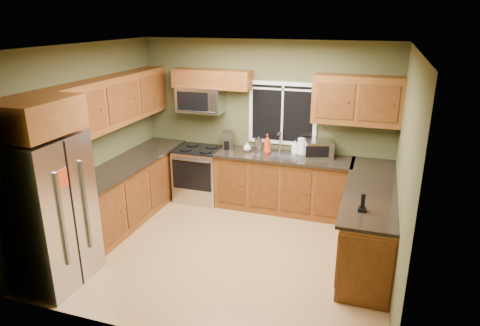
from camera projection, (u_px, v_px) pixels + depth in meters
The scene contains 29 objects.
floor at pixel (229, 249), 5.87m from camera, with size 4.20×4.20×0.00m, color #9B6F44.
ceiling at pixel (227, 47), 4.99m from camera, with size 4.20×4.20×0.00m, color white.
back_wall at pixel (264, 124), 7.05m from camera, with size 4.20×4.20×0.00m, color #474828.
front_wall at pixel (160, 216), 3.82m from camera, with size 4.20×4.20×0.00m, color #474828.
left_wall at pixel (88, 142), 6.05m from camera, with size 3.60×3.60×0.00m, color #474828.
right_wall at pixel (403, 174), 4.81m from camera, with size 3.60×3.60×0.00m, color #474828.
window at pixel (282, 113), 6.88m from camera, with size 1.12×0.03×1.02m.
base_cabinets_left at pixel (130, 191), 6.68m from camera, with size 0.60×2.65×0.90m, color brown.
countertop_left at pixel (129, 163), 6.52m from camera, with size 0.65×2.65×0.04m, color black.
base_cabinets_back at pixel (283, 184), 6.95m from camera, with size 2.17×0.60×0.90m, color brown.
countertop_back at pixel (284, 157), 6.78m from camera, with size 2.17×0.65×0.04m, color black.
base_cabinets_peninsula at pixel (369, 222), 5.68m from camera, with size 0.60×2.52×0.90m.
countertop_peninsula at pixel (371, 188), 5.54m from camera, with size 0.65×2.50×0.04m, color black.
upper_cabinets_left at pixel (114, 101), 6.26m from camera, with size 0.33×2.65×0.72m, color brown.
upper_cabinets_back_left at pixel (212, 79), 6.92m from camera, with size 1.30×0.33×0.30m, color brown.
upper_cabinets_back_right at pixel (357, 100), 6.31m from camera, with size 1.30×0.33×0.72m, color brown.
upper_cabinet_over_fridge at pixel (33, 116), 4.55m from camera, with size 0.72×0.90×0.38m, color brown.
refrigerator at pixel (48, 212), 4.92m from camera, with size 0.74×0.90×1.80m.
range at pixel (200, 174), 7.35m from camera, with size 0.76×0.69×0.94m.
microwave at pixel (200, 100), 7.06m from camera, with size 0.76×0.41×0.42m.
sink at pixel (277, 154), 6.81m from camera, with size 0.60×0.42×0.36m.
toaster_oven at pixel (319, 149), 6.68m from camera, with size 0.50×0.44×0.26m.
coffee_maker at pixel (228, 141), 7.12m from camera, with size 0.22×0.26×0.28m.
kettle at pixel (259, 143), 7.03m from camera, with size 0.16×0.16×0.25m.
paper_towel_roll at pixel (301, 146), 6.82m from camera, with size 0.12×0.12×0.29m.
soap_bottle_a at pixel (267, 144), 6.86m from camera, with size 0.12×0.12×0.31m, color red.
soap_bottle_b at pixel (295, 147), 6.90m from camera, with size 0.09×0.09×0.19m, color white.
soap_bottle_c at pixel (247, 147), 6.97m from camera, with size 0.12×0.12×0.15m, color white.
cordless_phone at pixel (363, 206), 4.84m from camera, with size 0.09×0.09×0.21m.
Camera 1 is at (1.76, -4.86, 3.05)m, focal length 32.00 mm.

